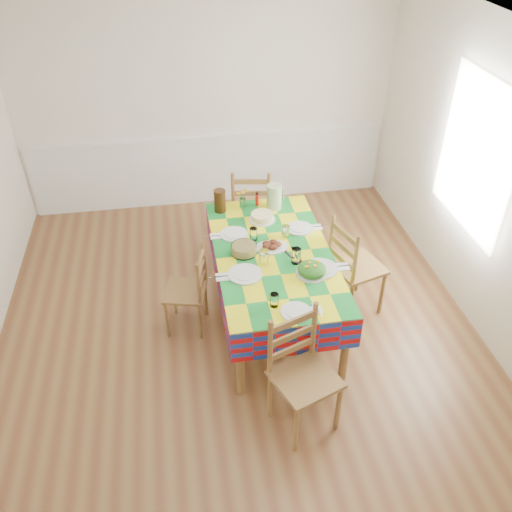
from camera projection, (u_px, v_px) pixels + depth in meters
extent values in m
cube|color=brown|center=(238.00, 330.00, 5.22)|extent=(4.50, 5.00, 0.04)
cube|color=white|center=(230.00, 32.00, 3.61)|extent=(4.50, 5.00, 0.04)
cube|color=silver|center=(206.00, 100.00, 6.42)|extent=(4.50, 0.04, 2.70)
cube|color=silver|center=(312.00, 497.00, 2.41)|extent=(4.50, 0.04, 2.70)
cube|color=silver|center=(493.00, 186.00, 4.72)|extent=(0.04, 5.00, 2.70)
cube|color=white|center=(209.00, 137.00, 6.65)|extent=(4.41, 0.06, 0.04)
cube|color=white|center=(210.00, 170.00, 6.93)|extent=(4.41, 0.03, 0.90)
plane|color=white|center=(476.00, 156.00, 4.87)|extent=(0.00, 1.40, 1.40)
cylinder|color=brown|center=(240.00, 362.00, 4.39)|extent=(0.07, 0.07, 0.72)
cylinder|color=brown|center=(345.00, 349.00, 4.50)|extent=(0.07, 0.07, 0.72)
cylinder|color=brown|center=(216.00, 239.00, 5.81)|extent=(0.07, 0.07, 0.72)
cylinder|color=brown|center=(297.00, 232.00, 5.93)|extent=(0.07, 0.07, 0.72)
cube|color=brown|center=(273.00, 255.00, 4.94)|extent=(1.01, 1.91, 0.04)
cube|color=red|center=(273.00, 253.00, 4.92)|extent=(1.05, 1.95, 0.01)
cube|color=red|center=(217.00, 272.00, 4.94)|extent=(0.01, 1.95, 0.30)
cube|color=red|center=(328.00, 261.00, 5.08)|extent=(0.01, 1.95, 0.30)
cube|color=red|center=(297.00, 341.00, 4.24)|extent=(1.05, 0.01, 0.30)
cube|color=red|center=(256.00, 212.00, 5.79)|extent=(1.05, 0.01, 0.30)
cylinder|color=silver|center=(296.00, 312.00, 4.26)|extent=(0.25, 0.25, 0.01)
cylinder|color=silver|center=(296.00, 311.00, 4.26)|extent=(0.17, 0.17, 0.01)
cylinder|color=white|center=(274.00, 300.00, 4.30)|extent=(0.07, 0.07, 0.12)
cube|color=silver|center=(317.00, 310.00, 4.29)|extent=(0.09, 0.09, 0.01)
cube|color=silver|center=(314.00, 310.00, 4.28)|extent=(0.01, 0.16, 0.00)
cube|color=silver|center=(319.00, 309.00, 4.29)|extent=(0.01, 0.18, 0.00)
cylinder|color=silver|center=(245.00, 274.00, 4.65)|extent=(0.30, 0.30, 0.02)
cylinder|color=silver|center=(245.00, 273.00, 4.65)|extent=(0.21, 0.21, 0.01)
cylinder|color=white|center=(264.00, 257.00, 4.75)|extent=(0.08, 0.08, 0.14)
cube|color=silver|center=(222.00, 277.00, 4.63)|extent=(0.11, 0.11, 0.01)
cube|color=silver|center=(220.00, 277.00, 4.62)|extent=(0.19, 0.01, 0.00)
cube|color=silver|center=(225.00, 276.00, 4.63)|extent=(0.22, 0.01, 0.00)
cylinder|color=silver|center=(234.00, 234.00, 5.15)|extent=(0.27, 0.27, 0.01)
cylinder|color=silver|center=(234.00, 233.00, 5.15)|extent=(0.19, 0.19, 0.01)
cylinder|color=white|center=(253.00, 234.00, 5.05)|extent=(0.08, 0.08, 0.13)
cube|color=silver|center=(215.00, 236.00, 5.13)|extent=(0.10, 0.10, 0.01)
cube|color=silver|center=(213.00, 236.00, 5.13)|extent=(0.17, 0.01, 0.00)
cube|color=silver|center=(217.00, 236.00, 5.13)|extent=(0.20, 0.01, 0.00)
cylinder|color=silver|center=(320.00, 268.00, 4.72)|extent=(0.30, 0.30, 0.02)
cylinder|color=silver|center=(321.00, 267.00, 4.71)|extent=(0.21, 0.21, 0.01)
cylinder|color=white|center=(296.00, 256.00, 4.76)|extent=(0.09, 0.09, 0.15)
cube|color=silver|center=(343.00, 267.00, 4.75)|extent=(0.11, 0.11, 0.01)
cube|color=silver|center=(340.00, 266.00, 4.74)|extent=(0.19, 0.01, 0.00)
cube|color=silver|center=(345.00, 266.00, 4.75)|extent=(0.22, 0.01, 0.00)
cylinder|color=silver|center=(300.00, 228.00, 5.24)|extent=(0.26, 0.26, 0.01)
cylinder|color=silver|center=(300.00, 228.00, 5.23)|extent=(0.18, 0.18, 0.01)
cylinder|color=white|center=(286.00, 232.00, 5.09)|extent=(0.07, 0.07, 0.12)
cube|color=silver|center=(317.00, 227.00, 5.26)|extent=(0.10, 0.10, 0.01)
cube|color=silver|center=(315.00, 227.00, 5.26)|extent=(0.16, 0.01, 0.00)
cube|color=silver|center=(319.00, 226.00, 5.26)|extent=(0.19, 0.01, 0.00)
ellipsoid|color=silver|center=(272.00, 247.00, 4.98)|extent=(0.31, 0.22, 0.01)
ellipsoid|color=black|center=(277.00, 244.00, 4.97)|extent=(0.08, 0.07, 0.05)
ellipsoid|color=black|center=(273.00, 242.00, 4.99)|extent=(0.08, 0.07, 0.05)
ellipsoid|color=black|center=(267.00, 243.00, 4.98)|extent=(0.08, 0.07, 0.05)
ellipsoid|color=black|center=(267.00, 246.00, 4.94)|extent=(0.08, 0.07, 0.05)
ellipsoid|color=black|center=(273.00, 247.00, 4.93)|extent=(0.08, 0.07, 0.05)
cylinder|color=silver|center=(312.00, 273.00, 4.66)|extent=(0.28, 0.28, 0.01)
ellipsoid|color=#144912|center=(312.00, 269.00, 4.64)|extent=(0.25, 0.25, 0.11)
cube|color=orange|center=(307.00, 267.00, 4.58)|extent=(0.03, 0.02, 0.01)
cube|color=orange|center=(309.00, 263.00, 4.63)|extent=(0.04, 0.04, 0.01)
cube|color=orange|center=(315.00, 266.00, 4.59)|extent=(0.03, 0.04, 0.01)
cube|color=orange|center=(318.00, 262.00, 4.64)|extent=(0.04, 0.04, 0.01)
cylinder|color=white|center=(244.00, 249.00, 4.89)|extent=(0.24, 0.24, 0.08)
cylinder|color=#DCCE74|center=(244.00, 249.00, 4.89)|extent=(0.22, 0.22, 0.07)
cylinder|color=silver|center=(262.00, 220.00, 5.37)|extent=(0.26, 0.26, 0.01)
cylinder|color=beige|center=(262.00, 216.00, 5.35)|extent=(0.22, 0.22, 0.06)
cube|color=black|center=(293.00, 258.00, 4.85)|extent=(0.13, 0.30, 0.01)
cube|color=black|center=(298.00, 256.00, 4.87)|extent=(0.06, 0.31, 0.01)
cylinder|color=white|center=(243.00, 203.00, 5.53)|extent=(0.06, 0.06, 0.11)
cylinder|color=#2D6F25|center=(241.00, 200.00, 5.51)|extent=(0.01, 0.01, 0.15)
ellipsoid|color=orange|center=(238.00, 193.00, 5.46)|extent=(0.05, 0.05, 0.02)
cylinder|color=#2D6F25|center=(244.00, 199.00, 5.52)|extent=(0.01, 0.01, 0.15)
ellipsoid|color=orange|center=(245.00, 191.00, 5.48)|extent=(0.05, 0.05, 0.02)
cylinder|color=#2D6F25|center=(243.00, 200.00, 5.50)|extent=(0.01, 0.01, 0.15)
ellipsoid|color=orange|center=(243.00, 192.00, 5.42)|extent=(0.05, 0.05, 0.02)
cylinder|color=red|center=(257.00, 199.00, 5.56)|extent=(0.04, 0.04, 0.15)
cylinder|color=#9CC087|center=(274.00, 197.00, 5.48)|extent=(0.15, 0.15, 0.26)
cylinder|color=black|center=(220.00, 201.00, 5.44)|extent=(0.12, 0.12, 0.24)
cube|color=silver|center=(295.00, 321.00, 4.17)|extent=(0.09, 0.03, 0.02)
cylinder|color=brown|center=(296.00, 430.00, 4.00)|extent=(0.04, 0.04, 0.49)
cylinder|color=brown|center=(338.00, 408.00, 4.16)|extent=(0.04, 0.04, 0.49)
cylinder|color=brown|center=(270.00, 396.00, 4.26)|extent=(0.04, 0.04, 0.49)
cylinder|color=brown|center=(311.00, 376.00, 4.42)|extent=(0.04, 0.04, 0.49)
cube|color=brown|center=(305.00, 379.00, 4.05)|extent=(0.58, 0.57, 0.03)
cylinder|color=brown|center=(270.00, 349.00, 3.96)|extent=(0.04, 0.04, 0.54)
cylinder|color=brown|center=(314.00, 330.00, 4.12)|extent=(0.04, 0.04, 0.54)
cube|color=brown|center=(292.00, 349.00, 4.10)|extent=(0.37, 0.16, 0.05)
cube|color=brown|center=(293.00, 336.00, 4.02)|extent=(0.37, 0.16, 0.05)
cube|color=brown|center=(293.00, 322.00, 3.94)|extent=(0.37, 0.16, 0.05)
cylinder|color=brown|center=(268.00, 217.00, 6.39)|extent=(0.04, 0.04, 0.48)
cylinder|color=brown|center=(235.00, 218.00, 6.39)|extent=(0.04, 0.04, 0.48)
cylinder|color=brown|center=(268.00, 235.00, 6.10)|extent=(0.04, 0.04, 0.48)
cylinder|color=brown|center=(234.00, 235.00, 6.10)|extent=(0.04, 0.04, 0.48)
cube|color=brown|center=(251.00, 207.00, 6.10)|extent=(0.51, 0.49, 0.03)
cylinder|color=brown|center=(269.00, 196.00, 5.80)|extent=(0.04, 0.04, 0.53)
cylinder|color=brown|center=(233.00, 196.00, 5.80)|extent=(0.04, 0.04, 0.53)
cube|color=brown|center=(251.00, 204.00, 5.86)|extent=(0.38, 0.08, 0.05)
cube|color=brown|center=(251.00, 193.00, 5.78)|extent=(0.38, 0.08, 0.05)
cube|color=brown|center=(251.00, 182.00, 5.70)|extent=(0.38, 0.08, 0.05)
cylinder|color=brown|center=(174.00, 297.00, 5.28)|extent=(0.03, 0.03, 0.41)
cylinder|color=brown|center=(167.00, 320.00, 5.01)|extent=(0.03, 0.03, 0.41)
cylinder|color=brown|center=(206.00, 298.00, 5.26)|extent=(0.03, 0.03, 0.41)
cylinder|color=brown|center=(200.00, 322.00, 5.00)|extent=(0.03, 0.03, 0.41)
cube|color=brown|center=(185.00, 291.00, 5.01)|extent=(0.45, 0.46, 0.03)
cylinder|color=brown|center=(204.00, 263.00, 5.01)|extent=(0.03, 0.03, 0.46)
cylinder|color=brown|center=(199.00, 285.00, 4.74)|extent=(0.03, 0.03, 0.46)
cube|color=brown|center=(202.00, 282.00, 4.93)|extent=(0.10, 0.32, 0.05)
cube|color=brown|center=(201.00, 271.00, 4.86)|extent=(0.10, 0.32, 0.05)
cube|color=brown|center=(200.00, 261.00, 4.79)|extent=(0.10, 0.32, 0.05)
cylinder|color=brown|center=(382.00, 293.00, 5.26)|extent=(0.04, 0.04, 0.49)
cylinder|color=brown|center=(359.00, 271.00, 5.54)|extent=(0.04, 0.04, 0.49)
cylinder|color=brown|center=(350.00, 305.00, 5.13)|extent=(0.04, 0.04, 0.49)
cylinder|color=brown|center=(328.00, 281.00, 5.41)|extent=(0.04, 0.04, 0.49)
cube|color=brown|center=(357.00, 266.00, 5.18)|extent=(0.55, 0.56, 0.03)
cylinder|color=brown|center=(355.00, 261.00, 4.82)|extent=(0.04, 0.04, 0.54)
cylinder|color=brown|center=(331.00, 239.00, 5.10)|extent=(0.04, 0.04, 0.54)
cube|color=brown|center=(342.00, 259.00, 5.03)|extent=(0.13, 0.38, 0.05)
cube|color=brown|center=(343.00, 247.00, 4.94)|extent=(0.13, 0.38, 0.05)
cube|color=brown|center=(345.00, 234.00, 4.86)|extent=(0.13, 0.38, 0.05)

